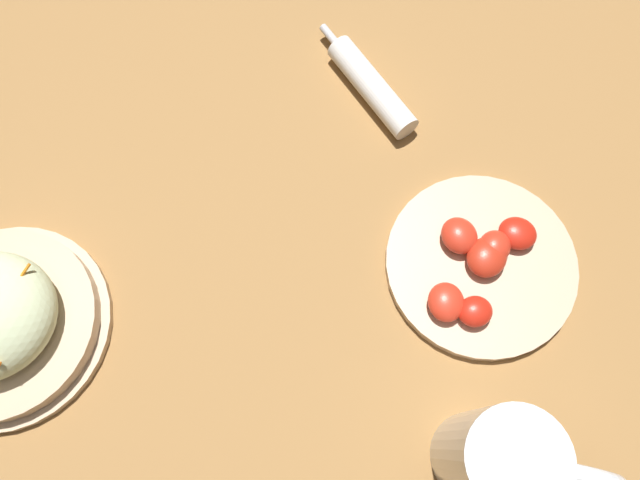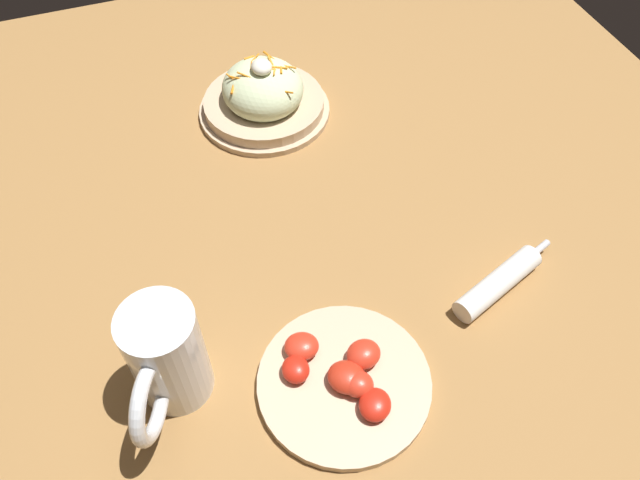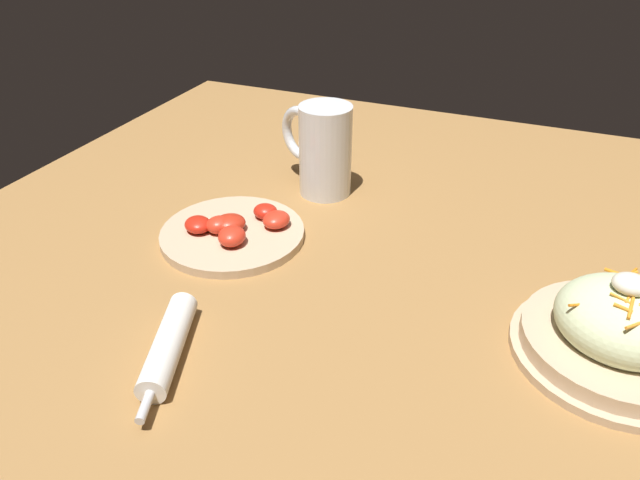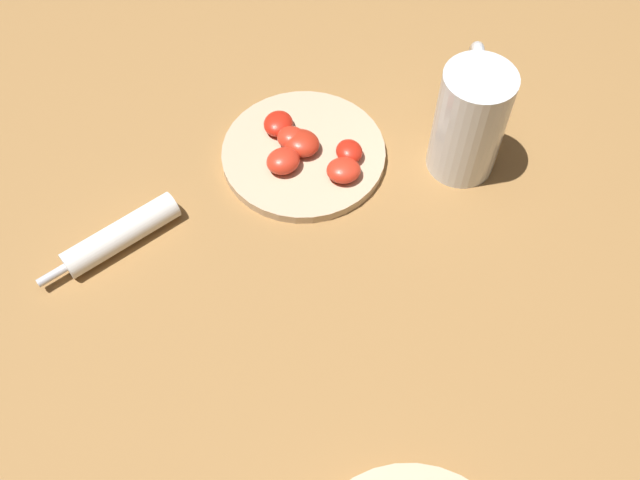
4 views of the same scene
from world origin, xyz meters
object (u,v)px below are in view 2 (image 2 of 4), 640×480
(beer_mug, at_px, (168,361))
(napkin_roll, at_px, (499,283))
(salad_plate, at_px, (264,96))
(tomato_plate, at_px, (343,380))

(beer_mug, xyz_separation_m, napkin_roll, (0.01, 0.44, -0.05))
(salad_plate, distance_m, beer_mug, 0.52)
(beer_mug, height_order, tomato_plate, beer_mug)
(beer_mug, distance_m, napkin_roll, 0.45)
(napkin_roll, bearing_deg, salad_plate, -157.27)
(beer_mug, xyz_separation_m, tomato_plate, (0.07, 0.19, -0.06))
(napkin_roll, relative_size, tomato_plate, 0.83)
(salad_plate, height_order, beer_mug, beer_mug)
(napkin_roll, distance_m, tomato_plate, 0.26)
(napkin_roll, xyz_separation_m, tomato_plate, (0.06, -0.25, -0.01))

